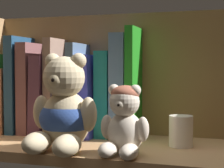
{
  "coord_description": "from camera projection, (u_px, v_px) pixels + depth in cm",
  "views": [
    {
      "loc": [
        19.94,
        -71.14,
        17.94
      ],
      "look_at": [
        -2.61,
        0.0,
        14.32
      ],
      "focal_mm": 59.28,
      "sensor_mm": 36.0,
      "label": 1
    }
  ],
  "objects": [
    {
      "name": "book_11",
      "position": [
        136.0,
        83.0,
        0.83
      ],
      "size": [
        1.74,
        12.14,
        24.43
      ],
      "primitive_type": "cube",
      "color": "#1F861D",
      "rests_on": "shelf_board"
    },
    {
      "name": "book_2",
      "position": [
        25.0,
        84.0,
        0.91
      ],
      "size": [
        2.28,
        14.57,
        22.88
      ],
      "primitive_type": "cube",
      "color": "navy",
      "rests_on": "shelf_board"
    },
    {
      "name": "book_5",
      "position": [
        58.0,
        86.0,
        0.88
      ],
      "size": [
        2.15,
        12.41,
        22.34
      ],
      "primitive_type": "cube",
      "rotation": [
        0.0,
        0.01,
        0.0
      ],
      "color": "#997663",
      "rests_on": "shelf_board"
    },
    {
      "name": "book_0",
      "position": [
        6.0,
        92.0,
        0.93
      ],
      "size": [
        1.94,
        9.38,
        18.79
      ],
      "primitive_type": "cube",
      "color": "#1E5A1D",
      "rests_on": "shelf_board"
    },
    {
      "name": "book_9",
      "position": [
        107.0,
        94.0,
        0.85
      ],
      "size": [
        3.11,
        10.05,
        19.26
      ],
      "primitive_type": "cube",
      "color": "#17796E",
      "rests_on": "shelf_board"
    },
    {
      "name": "book_1",
      "position": [
        15.0,
        99.0,
        0.92
      ],
      "size": [
        2.09,
        14.98,
        15.37
      ],
      "primitive_type": "cube",
      "color": "#935C3C",
      "rests_on": "shelf_board"
    },
    {
      "name": "shelf_back_panel",
      "position": [
        139.0,
        78.0,
        0.86
      ],
      "size": [
        73.95,
        1.2,
        30.13
      ],
      "primitive_type": "cube",
      "color": "olive",
      "rests_on": "ground"
    },
    {
      "name": "book_4",
      "position": [
        48.0,
        94.0,
        0.89
      ],
      "size": [
        3.46,
        13.66,
        18.39
      ],
      "primitive_type": "cube",
      "rotation": [
        0.0,
        0.03,
        0.0
      ],
      "color": "#593345",
      "rests_on": "shelf_board"
    },
    {
      "name": "book_8",
      "position": [
        93.0,
        95.0,
        0.86
      ],
      "size": [
        3.53,
        14.43,
        18.46
      ],
      "primitive_type": "cube",
      "rotation": [
        0.0,
        -0.03,
        0.0
      ],
      "color": "#3E44CA",
      "rests_on": "shelf_board"
    },
    {
      "name": "book_7",
      "position": [
        81.0,
        89.0,
        0.87
      ],
      "size": [
        1.93,
        14.27,
        21.07
      ],
      "primitive_type": "cube",
      "rotation": [
        0.0,
        0.0,
        0.0
      ],
      "color": "slate",
      "rests_on": "shelf_board"
    },
    {
      "name": "shelf_board",
      "position": [
        124.0,
        150.0,
        0.75
      ],
      "size": [
        71.55,
        24.53,
        2.0
      ],
      "primitive_type": "cube",
      "color": "tan",
      "rests_on": "ground"
    },
    {
      "name": "teddy_bear_larger",
      "position": [
        64.0,
        112.0,
        0.7
      ],
      "size": [
        13.48,
        14.11,
        18.42
      ],
      "color": "beige",
      "rests_on": "shelf_board"
    },
    {
      "name": "book_3",
      "position": [
        35.0,
        88.0,
        0.9
      ],
      "size": [
        2.72,
        13.62,
        21.36
      ],
      "primitive_type": "cube",
      "color": "brown",
      "rests_on": "shelf_board"
    },
    {
      "name": "teddy_bear_smaller",
      "position": [
        124.0,
        122.0,
        0.66
      ],
      "size": [
        9.31,
        9.54,
        12.65
      ],
      "color": "beige",
      "rests_on": "shelf_board"
    },
    {
      "name": "pillar_candle",
      "position": [
        181.0,
        131.0,
        0.73
      ],
      "size": [
        4.71,
        4.71,
        6.14
      ],
      "primitive_type": "cylinder",
      "color": "silver",
      "rests_on": "shelf_board"
    },
    {
      "name": "book_10",
      "position": [
        123.0,
        86.0,
        0.83
      ],
      "size": [
        3.34,
        11.17,
        23.06
      ],
      "primitive_type": "cube",
      "color": "slate",
      "rests_on": "shelf_board"
    },
    {
      "name": "book_6",
      "position": [
        70.0,
        99.0,
        0.88
      ],
      "size": [
        3.55,
        10.3,
        16.17
      ],
      "primitive_type": "cube",
      "rotation": [
        0.0,
        0.03,
        0.0
      ],
      "color": "#4F54C1",
      "rests_on": "shelf_board"
    }
  ]
}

